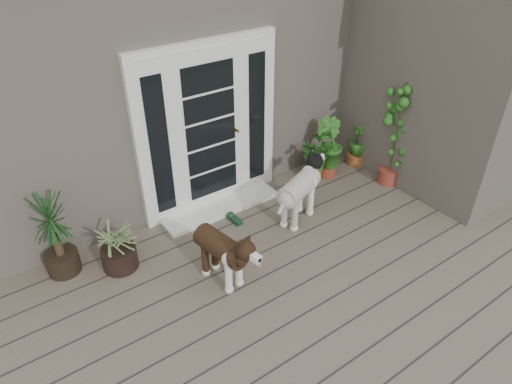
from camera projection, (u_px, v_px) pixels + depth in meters
deck at (338, 298)px, 4.80m from camera, size 6.20×4.60×0.12m
house_main at (150, 55)px, 6.86m from camera, size 7.40×4.00×3.10m
house_wing at (450, 76)px, 6.11m from camera, size 1.60×2.40×3.10m
door_unit at (209, 129)px, 5.57m from camera, size 1.90×0.14×2.15m
door_step at (221, 207)px, 6.02m from camera, size 1.60×0.40×0.05m
brindle_dog at (222, 256)px, 4.76m from camera, size 0.49×0.86×0.68m
white_dog at (298, 196)px, 5.64m from camera, size 0.94×0.65×0.72m
spider_plant at (116, 243)px, 4.93m from camera, size 0.69×0.69×0.68m
yucca at (55, 236)px, 4.80m from camera, size 0.70×0.70×0.97m
herb_a at (314, 159)px, 6.49m from camera, size 0.70×0.70×0.64m
herb_b at (328, 155)px, 6.57m from camera, size 0.52×0.52×0.65m
herb_c at (358, 148)px, 6.89m from camera, size 0.37×0.37×0.52m
sapling at (396, 134)px, 6.15m from camera, size 0.55×0.55×1.54m
clog_left at (234, 219)px, 5.78m from camera, size 0.14×0.27×0.08m
clog_right at (286, 196)px, 6.20m from camera, size 0.26×0.29×0.08m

